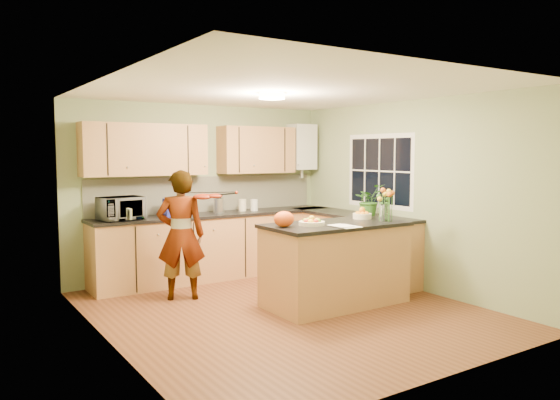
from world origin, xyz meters
TOP-DOWN VIEW (x-y plane):
  - floor at (0.00, 0.00)m, footprint 4.50×4.50m
  - ceiling at (0.00, 0.00)m, footprint 4.00×4.50m
  - wall_back at (0.00, 2.25)m, footprint 4.00×0.02m
  - wall_front at (0.00, -2.25)m, footprint 4.00×0.02m
  - wall_left at (-2.00, 0.00)m, footprint 0.02×4.50m
  - wall_right at (2.00, 0.00)m, footprint 0.02×4.50m
  - back_counter at (0.10, 1.95)m, footprint 3.64×0.62m
  - right_counter at (1.70, 0.85)m, footprint 0.62×2.24m
  - splashback at (0.10, 2.23)m, footprint 3.60×0.02m
  - upper_cabinets at (-0.18, 2.08)m, footprint 3.20×0.34m
  - boiler at (1.70, 2.09)m, footprint 0.40×0.30m
  - window_right at (1.99, 0.60)m, footprint 0.01×1.30m
  - light_switch at (-1.99, -0.60)m, footprint 0.02×0.09m
  - ceiling_lamp at (0.00, 0.30)m, footprint 0.30×0.30m
  - peninsula_island at (0.64, -0.09)m, footprint 1.71×0.87m
  - fruit_dish at (0.29, -0.09)m, footprint 0.30×0.30m
  - orange_bowl at (1.19, 0.06)m, footprint 0.24×0.24m
  - flower_vase at (1.24, -0.27)m, footprint 0.25×0.25m
  - orange_bag at (-0.06, -0.04)m, footprint 0.29×0.26m
  - papers at (0.54, -0.39)m, footprint 0.24×0.33m
  - violinist at (-0.80, 1.14)m, footprint 0.69×0.58m
  - violin at (-0.60, 0.92)m, footprint 0.59×0.51m
  - microwave at (-1.30, 1.91)m, footprint 0.59×0.45m
  - blue_box at (-0.55, 1.91)m, footprint 0.32×0.25m
  - kettle at (0.15, 1.98)m, footprint 0.15×0.15m
  - jar_cream at (0.54, 1.99)m, footprint 0.12×0.12m
  - jar_white at (0.71, 1.93)m, footprint 0.14×0.14m
  - potted_plant at (1.70, 0.49)m, footprint 0.43×0.38m

SIDE VIEW (x-z plane):
  - floor at x=0.00m, z-range 0.00..0.00m
  - back_counter at x=0.10m, z-range 0.00..0.94m
  - right_counter at x=1.70m, z-range 0.00..0.94m
  - peninsula_island at x=0.64m, z-range 0.00..0.98m
  - violinist at x=-0.80m, z-range 0.00..1.60m
  - papers at x=0.54m, z-range 0.98..0.99m
  - fruit_dish at x=0.29m, z-range 0.97..1.07m
  - jar_white at x=0.71m, z-range 0.94..1.11m
  - jar_cream at x=0.54m, z-range 0.94..1.12m
  - orange_bowl at x=1.19m, z-range 0.97..1.11m
  - kettle at x=0.15m, z-range 0.91..1.20m
  - blue_box at x=-0.55m, z-range 0.94..1.18m
  - orange_bag at x=-0.06m, z-range 0.98..1.16m
  - microwave at x=-1.30m, z-range 0.94..1.24m
  - potted_plant at x=1.70m, z-range 0.94..1.38m
  - splashback at x=0.10m, z-range 0.94..1.46m
  - wall_back at x=0.00m, z-range 0.00..2.50m
  - wall_front at x=0.00m, z-range 0.00..2.50m
  - wall_left at x=-2.00m, z-range 0.00..2.50m
  - wall_right at x=2.00m, z-range 0.00..2.50m
  - violin at x=-0.60m, z-range 1.21..1.35m
  - flower_vase at x=1.24m, z-range 1.05..1.51m
  - light_switch at x=-1.99m, z-range 1.26..1.34m
  - window_right at x=1.99m, z-range 1.02..2.08m
  - upper_cabinets at x=-0.18m, z-range 1.50..2.20m
  - boiler at x=1.70m, z-range 1.47..2.33m
  - ceiling_lamp at x=0.00m, z-range 2.43..2.50m
  - ceiling at x=0.00m, z-range 2.49..2.51m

